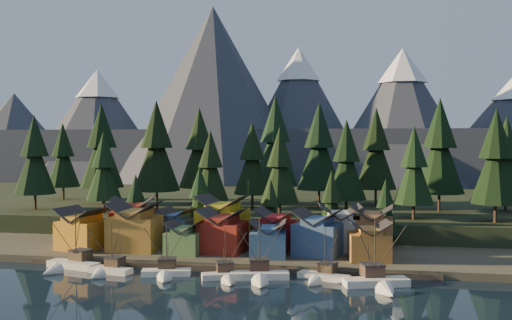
% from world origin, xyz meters
% --- Properties ---
extents(ground, '(500.00, 500.00, 0.00)m').
position_xyz_m(ground, '(0.00, 0.00, 0.00)').
color(ground, black).
rests_on(ground, ground).
extents(shore_strip, '(400.00, 50.00, 1.50)m').
position_xyz_m(shore_strip, '(0.00, 40.00, 0.75)').
color(shore_strip, '#373328').
rests_on(shore_strip, ground).
extents(hillside, '(420.00, 100.00, 6.00)m').
position_xyz_m(hillside, '(0.00, 90.00, 3.00)').
color(hillside, black).
rests_on(hillside, ground).
extents(dock, '(80.00, 4.00, 1.00)m').
position_xyz_m(dock, '(0.00, 16.50, 0.50)').
color(dock, '#443930').
rests_on(dock, ground).
extents(mountain_ridge, '(560.00, 190.00, 90.00)m').
position_xyz_m(mountain_ridge, '(-4.20, 213.59, 26.06)').
color(mountain_ridge, '#404453').
rests_on(mountain_ridge, ground).
extents(boat_0, '(11.70, 12.23, 12.22)m').
position_xyz_m(boat_0, '(-30.07, 11.17, 2.24)').
color(boat_0, silver).
rests_on(boat_0, ground).
extents(boat_1, '(8.94, 9.45, 10.52)m').
position_xyz_m(boat_1, '(-20.95, 8.59, 2.05)').
color(boat_1, white).
rests_on(boat_1, ground).
extents(boat_2, '(9.61, 10.10, 10.97)m').
position_xyz_m(boat_2, '(-9.52, 8.61, 2.11)').
color(boat_2, white).
rests_on(boat_2, ground).
extents(boat_3, '(9.31, 9.72, 10.20)m').
position_xyz_m(boat_3, '(1.93, 8.35, 1.92)').
color(boat_3, silver).
rests_on(boat_3, ground).
extents(boat_4, '(11.24, 11.87, 12.16)m').
position_xyz_m(boat_4, '(7.82, 9.08, 2.27)').
color(boat_4, white).
rests_on(boat_4, ground).
extents(boat_5, '(9.96, 10.30, 10.20)m').
position_xyz_m(boat_5, '(18.61, 10.75, 1.85)').
color(boat_5, silver).
rests_on(boat_5, ground).
extents(boat_6, '(11.92, 12.39, 12.66)m').
position_xyz_m(boat_6, '(28.47, 7.63, 2.34)').
color(boat_6, white).
rests_on(boat_6, ground).
extents(house_front_0, '(10.52, 10.15, 8.93)m').
position_xyz_m(house_front_0, '(-33.48, 23.26, 6.19)').
color(house_front_0, '#C37E1B').
rests_on(house_front_0, shore_strip).
extents(house_front_1, '(10.22, 9.83, 10.31)m').
position_xyz_m(house_front_1, '(-21.88, 24.33, 6.91)').
color(house_front_1, '#A9752B').
rests_on(house_front_1, shore_strip).
extents(house_front_2, '(6.93, 6.98, 6.71)m').
position_xyz_m(house_front_2, '(-10.41, 22.34, 5.03)').
color(house_front_2, '#4F7941').
rests_on(house_front_2, shore_strip).
extents(house_front_3, '(9.93, 9.57, 9.13)m').
position_xyz_m(house_front_3, '(-2.95, 25.47, 6.30)').
color(house_front_3, maroon).
rests_on(house_front_3, shore_strip).
extents(house_front_4, '(7.84, 8.35, 7.31)m').
position_xyz_m(house_front_4, '(7.22, 22.44, 5.34)').
color(house_front_4, '#35567D').
rests_on(house_front_4, shore_strip).
extents(house_front_5, '(10.52, 9.93, 9.28)m').
position_xyz_m(house_front_5, '(16.85, 25.49, 6.37)').
color(house_front_5, '#334E7A').
rests_on(house_front_5, shore_strip).
extents(house_front_6, '(8.60, 8.24, 7.73)m').
position_xyz_m(house_front_6, '(27.15, 22.49, 5.56)').
color(house_front_6, '#AE6E2C').
rests_on(house_front_6, shore_strip).
extents(house_back_0, '(11.47, 11.20, 10.33)m').
position_xyz_m(house_back_0, '(-25.91, 32.99, 6.93)').
color(house_back_0, maroon).
rests_on(house_back_0, shore_strip).
extents(house_back_1, '(8.06, 8.13, 7.94)m').
position_xyz_m(house_back_1, '(-15.58, 33.74, 5.67)').
color(house_back_1, '#3B5C8C').
rests_on(house_back_1, shore_strip).
extents(house_back_2, '(11.25, 10.48, 11.06)m').
position_xyz_m(house_back_2, '(-5.03, 34.20, 7.31)').
color(house_back_2, gold).
rests_on(house_back_2, shore_strip).
extents(house_back_3, '(9.35, 8.50, 8.77)m').
position_xyz_m(house_back_3, '(7.69, 30.85, 6.11)').
color(house_back_3, maroon).
rests_on(house_back_3, shore_strip).
extents(house_back_4, '(9.73, 9.42, 9.62)m').
position_xyz_m(house_back_4, '(21.14, 32.42, 6.55)').
color(house_back_4, beige).
rests_on(house_back_4, shore_strip).
extents(house_back_5, '(9.03, 9.13, 9.58)m').
position_xyz_m(house_back_5, '(27.95, 32.62, 6.53)').
color(house_back_5, '#9D6037').
rests_on(house_back_5, shore_strip).
extents(tree_hill_0, '(11.14, 11.14, 25.96)m').
position_xyz_m(tree_hill_0, '(-62.00, 52.00, 20.19)').
color(tree_hill_0, '#332319').
rests_on(tree_hill_0, hillside).
extents(tree_hill_1, '(12.83, 12.83, 29.88)m').
position_xyz_m(tree_hill_1, '(-50.00, 68.00, 22.34)').
color(tree_hill_1, '#332319').
rests_on(tree_hill_1, hillside).
extents(tree_hill_2, '(9.15, 9.15, 21.32)m').
position_xyz_m(tree_hill_2, '(-40.00, 48.00, 17.65)').
color(tree_hill_2, '#332319').
rests_on(tree_hill_2, hillside).
extents(tree_hill_3, '(12.88, 12.88, 30.01)m').
position_xyz_m(tree_hill_3, '(-30.00, 60.00, 22.41)').
color(tree_hill_3, '#332319').
rests_on(tree_hill_3, hillside).
extents(tree_hill_4, '(12.36, 12.36, 28.78)m').
position_xyz_m(tree_hill_4, '(-22.00, 75.00, 21.74)').
color(tree_hill_4, '#332319').
rests_on(tree_hill_4, hillside).
extents(tree_hill_5, '(9.23, 9.23, 21.49)m').
position_xyz_m(tree_hill_5, '(-12.00, 50.00, 17.74)').
color(tree_hill_5, '#332319').
rests_on(tree_hill_5, hillside).
extents(tree_hill_6, '(10.38, 10.38, 24.19)m').
position_xyz_m(tree_hill_6, '(-4.00, 65.00, 19.22)').
color(tree_hill_6, '#332319').
rests_on(tree_hill_6, hillside).
extents(tree_hill_7, '(9.58, 9.58, 22.32)m').
position_xyz_m(tree_hill_7, '(6.00, 48.00, 18.20)').
color(tree_hill_7, '#332319').
rests_on(tree_hill_7, hillside).
extents(tree_hill_8, '(12.90, 12.90, 30.04)m').
position_xyz_m(tree_hill_8, '(14.00, 72.00, 22.42)').
color(tree_hill_8, '#332319').
rests_on(tree_hill_8, hillside).
extents(tree_hill_9, '(10.43, 10.43, 24.30)m').
position_xyz_m(tree_hill_9, '(22.00, 55.00, 19.28)').
color(tree_hill_9, '#332319').
rests_on(tree_hill_9, hillside).
extents(tree_hill_10, '(12.28, 12.28, 28.60)m').
position_xyz_m(tree_hill_10, '(30.00, 80.00, 21.64)').
color(tree_hill_10, '#332319').
rests_on(tree_hill_10, hillside).
extents(tree_hill_11, '(9.64, 9.64, 22.45)m').
position_xyz_m(tree_hill_11, '(38.00, 50.00, 18.27)').
color(tree_hill_11, '#332319').
rests_on(tree_hill_11, hillside).
extents(tree_hill_12, '(12.95, 12.95, 30.16)m').
position_xyz_m(tree_hill_12, '(46.00, 66.00, 22.49)').
color(tree_hill_12, '#332319').
rests_on(tree_hill_12, hillside).
extents(tree_hill_13, '(11.33, 11.33, 26.40)m').
position_xyz_m(tree_hill_13, '(56.00, 48.00, 20.43)').
color(tree_hill_13, '#332319').
rests_on(tree_hill_13, hillside).
extents(tree_hill_14, '(10.95, 10.95, 25.52)m').
position_xyz_m(tree_hill_14, '(64.00, 72.00, 19.95)').
color(tree_hill_14, '#332319').
rests_on(tree_hill_14, hillside).
extents(tree_hill_15, '(14.03, 14.03, 32.68)m').
position_xyz_m(tree_hill_15, '(0.00, 82.00, 23.87)').
color(tree_hill_15, '#332319').
rests_on(tree_hill_15, hillside).
extents(tree_hill_16, '(10.53, 10.53, 24.52)m').
position_xyz_m(tree_hill_16, '(-68.00, 78.00, 19.41)').
color(tree_hill_16, '#332319').
rests_on(tree_hill_16, hillside).
extents(tree_shore_0, '(6.56, 6.56, 15.28)m').
position_xyz_m(tree_shore_0, '(-28.00, 40.00, 9.84)').
color(tree_shore_0, '#332319').
rests_on(tree_shore_0, shore_strip).
extents(tree_shore_1, '(7.48, 7.48, 17.43)m').
position_xyz_m(tree_shore_1, '(-12.00, 40.00, 11.02)').
color(tree_shore_1, '#332319').
rests_on(tree_shore_1, shore_strip).
extents(tree_shore_2, '(6.23, 6.23, 14.51)m').
position_xyz_m(tree_shore_2, '(5.00, 40.00, 9.42)').
color(tree_shore_2, '#332319').
rests_on(tree_shore_2, shore_strip).
extents(tree_shore_3, '(7.18, 7.18, 16.72)m').
position_xyz_m(tree_shore_3, '(19.00, 40.00, 10.63)').
color(tree_shore_3, '#332319').
rests_on(tree_shore_3, shore_strip).
extents(tree_shore_4, '(6.41, 6.41, 14.94)m').
position_xyz_m(tree_shore_4, '(31.00, 40.00, 9.66)').
color(tree_shore_4, '#332319').
rests_on(tree_shore_4, shore_strip).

